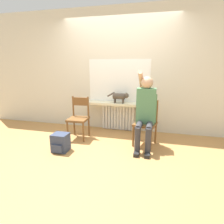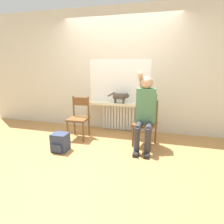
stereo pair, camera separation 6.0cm
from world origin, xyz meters
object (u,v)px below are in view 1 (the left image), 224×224
Objects in this scene: chair_right at (146,122)px; backpack at (61,143)px; person at (146,109)px; cat at (120,96)px; chair_left at (79,117)px.

backpack is (-1.43, -0.68, -0.28)m from chair_right.
person is 2.89× the size of cat.
chair_left is 1.76× the size of cat.
person reaches higher than backpack.
chair_left reaches higher than backpack.
backpack is at bearing -123.98° from cat.
chair_right is (1.37, -0.00, 0.00)m from chair_left.
backpack is (-0.06, -0.68, -0.28)m from chair_left.
cat is at bearing 151.24° from chair_right.
backpack is at bearing -141.85° from chair_right.
person is at bearing -46.82° from cat.
person is (-0.01, -0.10, 0.27)m from chair_right.
chair_right is 1.76× the size of cat.
backpack is at bearing -157.93° from person.
backpack is (-0.82, -1.21, -0.66)m from cat.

